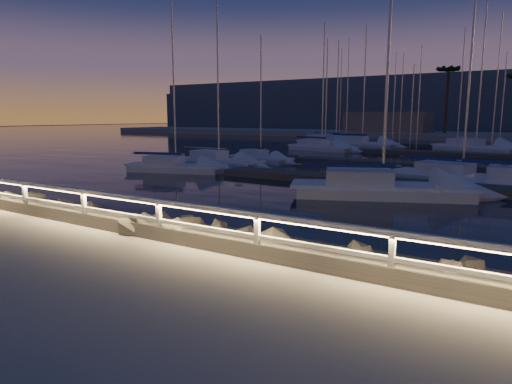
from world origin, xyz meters
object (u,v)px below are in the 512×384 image
sailboat_b (377,187)px  sailboat_i (335,141)px  sailboat_a (217,161)px  sailboat_m (324,141)px  sailboat_e (259,157)px  sailboat_f (173,166)px  sailboat_c (458,176)px  sailboat_j (320,147)px  guard_rail (219,219)px  sailboat_k (473,147)px  sailboat_n (360,143)px

sailboat_b → sailboat_i: sailboat_b is taller
sailboat_a → sailboat_m: bearing=97.4°
sailboat_e → sailboat_f: sailboat_f is taller
sailboat_c → sailboat_m: (-20.61, 27.67, 0.05)m
sailboat_j → sailboat_m: 9.85m
sailboat_b → guard_rail: bearing=-111.8°
sailboat_k → sailboat_n: size_ratio=1.09×
sailboat_c → sailboat_m: sailboat_m is taller
sailboat_c → sailboat_f: (-17.31, -4.63, -0.02)m
sailboat_k → sailboat_m: size_ratio=1.17×
sailboat_c → sailboat_n: (-15.22, 26.49, 0.05)m
sailboat_i → sailboat_n: bearing=-18.8°
sailboat_i → sailboat_j: bearing=-65.8°
sailboat_e → sailboat_i: (-3.79, 24.84, 0.08)m
guard_rail → sailboat_n: (-12.92, 45.89, -0.91)m
guard_rail → sailboat_n: sailboat_n is taller
sailboat_b → sailboat_e: bearing=118.1°
sailboat_j → sailboat_n: (1.75, 7.97, 0.02)m
sailboat_i → sailboat_k: (16.98, -1.84, 0.00)m
sailboat_k → sailboat_c: bearing=-61.2°
sailboat_e → sailboat_m: size_ratio=0.75×
sailboat_j → sailboat_m: bearing=123.6°
sailboat_c → sailboat_i: bearing=137.9°
sailboat_b → sailboat_j: sailboat_b is taller
sailboat_m → sailboat_b: bearing=-53.2°
guard_rail → sailboat_a: sailboat_a is taller
sailboat_f → sailboat_i: bearing=76.2°
sailboat_i → sailboat_m: size_ratio=0.99×
sailboat_b → sailboat_f: size_ratio=1.23×
sailboat_a → sailboat_n: sailboat_n is taller
sailboat_j → sailboat_m: size_ratio=1.01×
guard_rail → sailboat_a: size_ratio=3.66×
sailboat_n → sailboat_f: bearing=-91.4°
sailboat_k → sailboat_b: bearing=-66.5°
sailboat_m → sailboat_n: sailboat_n is taller
sailboat_j → sailboat_k: size_ratio=0.86×
guard_rail → sailboat_f: bearing=135.5°
sailboat_j → sailboat_n: 8.16m
sailboat_c → sailboat_i: (-19.60, 28.89, 0.05)m
guard_rail → sailboat_j: sailboat_j is taller
sailboat_m → sailboat_e: bearing=-69.5°
sailboat_f → sailboat_k: size_ratio=0.73×
sailboat_e → sailboat_j: sailboat_j is taller
guard_rail → sailboat_f: size_ratio=3.78×
sailboat_j → sailboat_e: bearing=-73.6°
sailboat_b → sailboat_j: bearing=97.0°
sailboat_i → sailboat_j: 10.70m
sailboat_c → sailboat_f: size_ratio=1.15×
sailboat_i → sailboat_e: bearing=-71.5°
sailboat_c → sailboat_a: bearing=-165.1°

